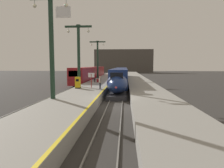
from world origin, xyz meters
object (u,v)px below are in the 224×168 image
object	(u,v)px
station_column_mid	(79,50)
ticket_machine_yellow	(78,83)
station_column_near	(52,37)
station_column_far	(98,56)
passenger_mid_platform	(100,82)
departure_info_board	(91,77)
passenger_near_edge	(95,77)
regional_train_adjacent	(92,73)
rolling_suitcase	(98,81)
highspeed_train_main	(120,76)

from	to	relation	value
station_column_mid	ticket_machine_yellow	distance (m)	5.29
station_column_near	ticket_machine_yellow	bearing A→B (deg)	88.04
station_column_far	passenger_mid_platform	size ratio (longest dim) A/B	5.51
station_column_far	departure_info_board	distance (m)	22.00
station_column_mid	departure_info_board	bearing A→B (deg)	-29.76
passenger_near_edge	ticket_machine_yellow	xyz separation A→B (m)	(-0.78, -10.17, -0.25)
passenger_mid_platform	departure_info_board	world-z (taller)	departure_info_board
passenger_mid_platform	station_column_far	bearing A→B (deg)	98.73
station_column_mid	ticket_machine_yellow	xyz separation A→B (m)	(0.35, -2.24, -4.78)
passenger_near_edge	regional_train_adjacent	bearing A→B (deg)	101.69
regional_train_adjacent	ticket_machine_yellow	distance (m)	26.37
station_column_near	regional_train_adjacent	bearing A→B (deg)	93.69
station_column_mid	passenger_near_edge	size ratio (longest dim) A/B	5.43
station_column_near	station_column_far	distance (m)	31.23
rolling_suitcase	passenger_mid_platform	bearing A→B (deg)	-80.39
passenger_near_edge	ticket_machine_yellow	distance (m)	10.21
station_column_mid	ticket_machine_yellow	size ratio (longest dim) A/B	5.73
station_column_near	passenger_mid_platform	world-z (taller)	station_column_near
station_column_mid	ticket_machine_yellow	world-z (taller)	station_column_mid
highspeed_train_main	ticket_machine_yellow	world-z (taller)	highspeed_train_main
regional_train_adjacent	departure_info_board	xyz separation A→B (m)	(4.27, -25.19, 0.43)
regional_train_adjacent	station_column_mid	xyz separation A→B (m)	(2.20, -24.01, 4.44)
station_column_far	station_column_near	bearing A→B (deg)	-89.90
passenger_mid_platform	rolling_suitcase	bearing A→B (deg)	99.61
highspeed_train_main	station_column_near	bearing A→B (deg)	-104.16
highspeed_train_main	station_column_far	world-z (taller)	station_column_far
rolling_suitcase	passenger_near_edge	bearing A→B (deg)	162.57
passenger_near_edge	passenger_mid_platform	size ratio (longest dim) A/B	1.00
station_column_near	station_column_far	xyz separation A→B (m)	(-0.05, 31.22, -0.30)
passenger_near_edge	passenger_mid_platform	xyz separation A→B (m)	(2.44, -10.80, 0.00)
station_column_near	station_column_mid	size ratio (longest dim) A/B	1.06
rolling_suitcase	station_column_near	bearing A→B (deg)	-95.26
regional_train_adjacent	rolling_suitcase	distance (m)	16.77
passenger_mid_platform	highspeed_train_main	bearing A→B (deg)	81.22
station_column_mid	ticket_machine_yellow	bearing A→B (deg)	-81.12
station_column_mid	station_column_near	bearing A→B (deg)	-89.72
passenger_mid_platform	rolling_suitcase	size ratio (longest dim) A/B	1.72
passenger_mid_platform	regional_train_adjacent	bearing A→B (deg)	102.10
regional_train_adjacent	departure_info_board	distance (m)	25.56
rolling_suitcase	station_column_mid	bearing A→B (deg)	-102.89
highspeed_train_main	station_column_mid	xyz separation A→B (m)	(-5.90, -12.27, 4.64)
passenger_mid_platform	station_column_mid	bearing A→B (deg)	141.23
station_column_near	station_column_far	size ratio (longest dim) A/B	1.04
passenger_near_edge	station_column_mid	bearing A→B (deg)	-98.08
station_column_near	rolling_suitcase	distance (m)	19.52
station_column_near	passenger_mid_platform	xyz separation A→B (m)	(3.51, 8.04, -4.90)
passenger_near_edge	ticket_machine_yellow	bearing A→B (deg)	-94.37
station_column_near	rolling_suitcase	xyz separation A→B (m)	(1.71, 18.63, -5.59)
rolling_suitcase	ticket_machine_yellow	xyz separation A→B (m)	(-1.42, -9.97, 0.44)
highspeed_train_main	rolling_suitcase	distance (m)	6.16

